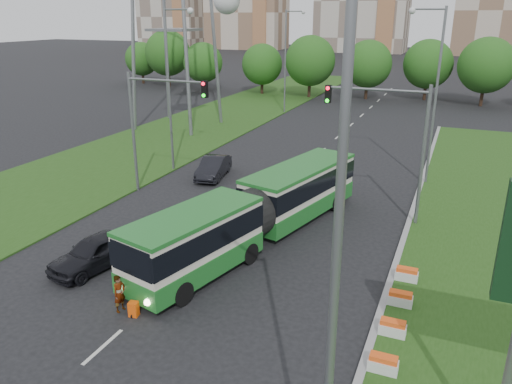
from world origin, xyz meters
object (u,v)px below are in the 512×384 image
at_px(traffic_mast_median, 395,132).
at_px(traffic_mast_left, 153,115).
at_px(pedestrian, 119,293).
at_px(car_left_far, 214,167).
at_px(articulated_bus, 255,211).
at_px(shopping_trolley, 134,309).
at_px(car_left_near, 96,252).

distance_m(traffic_mast_median, traffic_mast_left, 15.19).
bearing_deg(pedestrian, car_left_far, 23.99).
bearing_deg(traffic_mast_median, car_left_far, 164.81).
height_order(car_left_far, pedestrian, pedestrian).
xyz_separation_m(traffic_mast_median, pedestrian, (-8.63, -13.79, -4.55)).
distance_m(traffic_mast_median, articulated_bus, 8.96).
xyz_separation_m(traffic_mast_median, shopping_trolley, (-7.90, -13.90, -5.04)).
relative_size(articulated_bus, shopping_trolley, 26.84).
bearing_deg(articulated_bus, traffic_mast_left, 168.17).
bearing_deg(car_left_near, traffic_mast_median, 55.45).
relative_size(car_left_near, shopping_trolley, 7.47).
bearing_deg(car_left_far, articulated_bus, -62.37).
bearing_deg(shopping_trolley, pedestrian, 162.36).
distance_m(car_left_near, car_left_far, 14.76).
distance_m(articulated_bus, car_left_far, 11.49).
bearing_deg(traffic_mast_left, pedestrian, -62.94).
relative_size(traffic_mast_median, traffic_mast_left, 1.00).
bearing_deg(traffic_mast_median, articulated_bus, -138.73).
relative_size(car_left_far, shopping_trolley, 7.38).
bearing_deg(car_left_near, articulated_bus, 56.95).
height_order(articulated_bus, car_left_near, articulated_bus).
bearing_deg(car_left_near, shopping_trolley, -21.49).
distance_m(traffic_mast_median, pedestrian, 16.89).
xyz_separation_m(articulated_bus, car_left_near, (-5.86, -5.71, -0.90)).
height_order(traffic_mast_median, shopping_trolley, traffic_mast_median).
bearing_deg(car_left_far, shopping_trolley, -83.63).
relative_size(traffic_mast_left, car_left_far, 1.72).
xyz_separation_m(articulated_bus, shopping_trolley, (-1.75, -8.50, -1.39)).
distance_m(traffic_mast_left, articulated_bus, 10.66).
bearing_deg(pedestrian, car_left_near, 60.81).
bearing_deg(articulated_bus, traffic_mast_median, 55.49).
relative_size(traffic_mast_left, shopping_trolley, 12.69).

